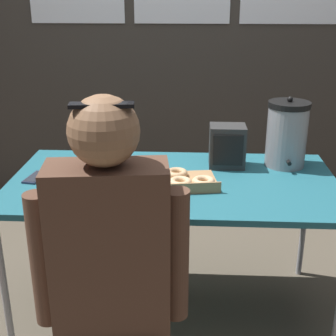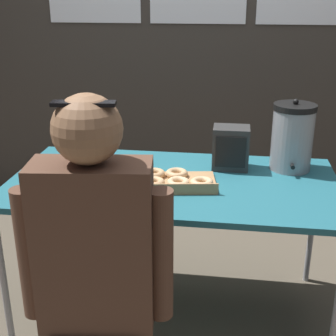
{
  "view_description": "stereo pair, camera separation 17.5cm",
  "coord_description": "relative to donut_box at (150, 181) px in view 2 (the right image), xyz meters",
  "views": [
    {
      "loc": [
        0.08,
        -2.04,
        1.57
      ],
      "look_at": [
        -0.03,
        0.0,
        0.79
      ],
      "focal_mm": 50.0,
      "sensor_mm": 36.0,
      "label": 1
    },
    {
      "loc": [
        0.26,
        -2.03,
        1.57
      ],
      "look_at": [
        -0.03,
        0.0,
        0.79
      ],
      "focal_mm": 50.0,
      "sensor_mm": 36.0,
      "label": 2
    }
  ],
  "objects": [
    {
      "name": "donut_box",
      "position": [
        0.0,
        0.0,
        0.0
      ],
      "size": [
        0.61,
        0.33,
        0.05
      ],
      "rotation": [
        0.0,
        0.0,
        0.15
      ],
      "color": "tan",
      "rests_on": "folding_table"
    },
    {
      "name": "back_wall",
      "position": [
        0.1,
        1.35,
        0.48
      ],
      "size": [
        6.0,
        0.11,
        2.45
      ],
      "color": "#38332D",
      "rests_on": "ground"
    },
    {
      "name": "cell_phone",
      "position": [
        -0.56,
        0.06,
        -0.02
      ],
      "size": [
        0.09,
        0.16,
        0.01
      ],
      "rotation": [
        0.0,
        0.0,
        -0.17
      ],
      "color": "#2D334C",
      "rests_on": "folding_table"
    },
    {
      "name": "coffee_urn",
      "position": [
        0.66,
        0.3,
        0.14
      ],
      "size": [
        0.21,
        0.23,
        0.36
      ],
      "color": "#939399",
      "rests_on": "folding_table"
    },
    {
      "name": "folding_table",
      "position": [
        0.1,
        0.07,
        -0.06
      ],
      "size": [
        1.55,
        0.81,
        0.73
      ],
      "color": "#236675",
      "rests_on": "ground"
    },
    {
      "name": "ground_plane",
      "position": [
        0.1,
        0.07,
        -0.75
      ],
      "size": [
        12.0,
        12.0,
        0.0
      ],
      "primitive_type": "plane",
      "color": "brown"
    },
    {
      "name": "person_seated",
      "position": [
        -0.09,
        -0.59,
        -0.13
      ],
      "size": [
        0.54,
        0.26,
        1.28
      ],
      "rotation": [
        0.0,
        0.0,
        3.26
      ],
      "color": "#33332D",
      "rests_on": "ground"
    },
    {
      "name": "space_heater",
      "position": [
        0.36,
        0.27,
        0.08
      ],
      "size": [
        0.18,
        0.14,
        0.21
      ],
      "color": "#333333",
      "rests_on": "folding_table"
    }
  ]
}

